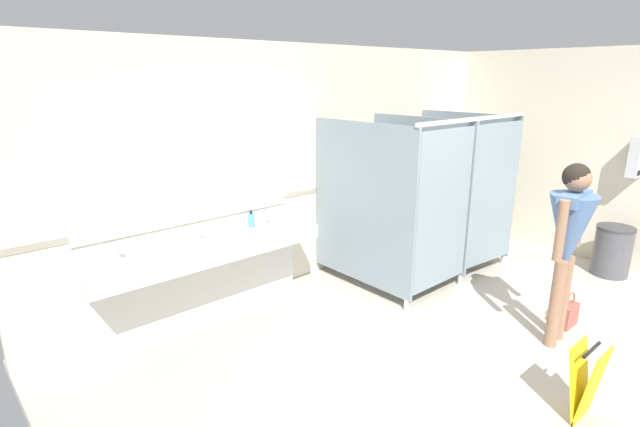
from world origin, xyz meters
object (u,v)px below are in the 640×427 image
object	(u,v)px
soap_dispenser	(251,220)
wet_floor_sign	(586,382)
paper_towel_dispenser_upper	(638,157)
handbag	(568,314)
trash_bin	(612,251)
person_standing	(569,233)

from	to	relation	value
soap_dispenser	wet_floor_sign	world-z (taller)	soap_dispenser
paper_towel_dispenser_upper	handbag	bearing A→B (deg)	-174.31
paper_towel_dispenser_upper	wet_floor_sign	xyz separation A→B (m)	(-3.32, -0.83, -1.14)
wet_floor_sign	trash_bin	bearing A→B (deg)	15.38
person_standing	paper_towel_dispenser_upper	bearing A→B (deg)	5.61
paper_towel_dispenser_upper	soap_dispenser	world-z (taller)	paper_towel_dispenser_upper
person_standing	soap_dispenser	world-z (taller)	person_standing
person_standing	handbag	bearing A→B (deg)	5.17
person_standing	handbag	size ratio (longest dim) A/B	4.64
trash_bin	person_standing	bearing A→B (deg)	-173.56
soap_dispenser	wet_floor_sign	bearing A→B (deg)	-78.17
trash_bin	wet_floor_sign	bearing A→B (deg)	-164.62
paper_towel_dispenser_upper	person_standing	world-z (taller)	paper_towel_dispenser_upper
paper_towel_dispenser_upper	trash_bin	xyz separation A→B (m)	(-0.31, 0.00, -1.13)
trash_bin	soap_dispenser	xyz separation A→B (m)	(-3.68, 2.36, 0.60)
person_standing	trash_bin	bearing A→B (deg)	6.44
trash_bin	wet_floor_sign	world-z (taller)	trash_bin
paper_towel_dispenser_upper	wet_floor_sign	bearing A→B (deg)	-166.00
handbag	wet_floor_sign	distance (m)	1.45
soap_dispenser	wet_floor_sign	distance (m)	3.32
paper_towel_dispenser_upper	trash_bin	distance (m)	1.17
soap_dispenser	trash_bin	bearing A→B (deg)	-32.73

